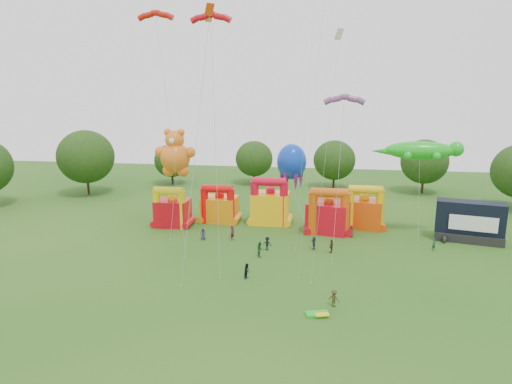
# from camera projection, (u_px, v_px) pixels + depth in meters

# --- Properties ---
(ground) EXTENTS (160.00, 160.00, 0.00)m
(ground) POSITION_uv_depth(u_px,v_px,m) (245.00, 322.00, 38.47)
(ground) COLOR #1F4F16
(ground) RESTS_ON ground
(tree_ring) EXTENTS (124.25, 126.36, 12.07)m
(tree_ring) POSITION_uv_depth(u_px,v_px,m) (232.00, 249.00, 37.88)
(tree_ring) COLOR #352314
(tree_ring) RESTS_ON ground
(bouncy_castle_0) EXTENTS (4.75, 3.83, 5.96)m
(bouncy_castle_0) POSITION_uv_depth(u_px,v_px,m) (172.00, 211.00, 65.35)
(bouncy_castle_0) COLOR red
(bouncy_castle_0) RESTS_ON ground
(bouncy_castle_1) EXTENTS (5.29, 4.35, 5.80)m
(bouncy_castle_1) POSITION_uv_depth(u_px,v_px,m) (219.00, 207.00, 67.69)
(bouncy_castle_1) COLOR orange
(bouncy_castle_1) RESTS_ON ground
(bouncy_castle_2) EXTENTS (5.41, 4.36, 7.09)m
(bouncy_castle_2) POSITION_uv_depth(u_px,v_px,m) (270.00, 206.00, 66.56)
(bouncy_castle_2) COLOR #FFB70D
(bouncy_castle_2) RESTS_ON ground
(bouncy_castle_3) EXTENTS (6.31, 5.51, 6.50)m
(bouncy_castle_3) POSITION_uv_depth(u_px,v_px,m) (328.00, 215.00, 62.33)
(bouncy_castle_3) COLOR red
(bouncy_castle_3) RESTS_ON ground
(bouncy_castle_4) EXTENTS (5.85, 5.02, 6.39)m
(bouncy_castle_4) POSITION_uv_depth(u_px,v_px,m) (364.00, 211.00, 64.54)
(bouncy_castle_4) COLOR #D9450B
(bouncy_castle_4) RESTS_ON ground
(stage_trailer) EXTENTS (8.70, 4.83, 5.26)m
(stage_trailer) POSITION_uv_depth(u_px,v_px,m) (469.00, 222.00, 58.84)
(stage_trailer) COLOR black
(stage_trailer) RESTS_ON ground
(teddy_bear_kite) EXTENTS (5.53, 4.83, 14.37)m
(teddy_bear_kite) POSITION_uv_depth(u_px,v_px,m) (175.00, 160.00, 60.09)
(teddy_bear_kite) COLOR orange
(teddy_bear_kite) RESTS_ON ground
(gecko_kite) EXTENTS (11.78, 5.21, 12.81)m
(gecko_kite) POSITION_uv_depth(u_px,v_px,m) (420.00, 155.00, 59.45)
(gecko_kite) COLOR green
(gecko_kite) RESTS_ON ground
(octopus_kite) EXTENTS (5.31, 9.59, 11.47)m
(octopus_kite) POSITION_uv_depth(u_px,v_px,m) (295.00, 186.00, 66.88)
(octopus_kite) COLOR #0C39BE
(octopus_kite) RESTS_ON ground
(parafoil_kites) EXTENTS (26.81, 12.21, 29.12)m
(parafoil_kites) POSITION_uv_depth(u_px,v_px,m) (210.00, 141.00, 51.29)
(parafoil_kites) COLOR red
(parafoil_kites) RESTS_ON ground
(diamond_kites) EXTENTS (17.46, 19.22, 42.27)m
(diamond_kites) POSITION_uv_depth(u_px,v_px,m) (273.00, 122.00, 49.41)
(diamond_kites) COLOR #EE3C0B
(diamond_kites) RESTS_ON ground
(folded_kite_bundle) EXTENTS (2.20, 1.52, 0.31)m
(folded_kite_bundle) POSITION_uv_depth(u_px,v_px,m) (318.00, 314.00, 39.54)
(folded_kite_bundle) COLOR green
(folded_kite_bundle) RESTS_ON ground
(spectator_0) EXTENTS (0.85, 0.62, 1.59)m
(spectator_0) POSITION_uv_depth(u_px,v_px,m) (203.00, 234.00, 59.52)
(spectator_0) COLOR #2C2945
(spectator_0) RESTS_ON ground
(spectator_1) EXTENTS (0.70, 0.84, 1.97)m
(spectator_1) POSITION_uv_depth(u_px,v_px,m) (232.00, 233.00, 59.38)
(spectator_1) COLOR #501724
(spectator_1) RESTS_ON ground
(spectator_2) EXTENTS (0.89, 1.02, 1.78)m
(spectator_2) POSITION_uv_depth(u_px,v_px,m) (260.00, 249.00, 53.53)
(spectator_2) COLOR #1C4622
(spectator_2) RESTS_ON ground
(spectator_3) EXTENTS (1.19, 0.84, 1.68)m
(spectator_3) POSITION_uv_depth(u_px,v_px,m) (267.00, 243.00, 55.68)
(spectator_3) COLOR black
(spectator_3) RESTS_ON ground
(spectator_4) EXTENTS (0.84, 1.06, 1.68)m
(spectator_4) POSITION_uv_depth(u_px,v_px,m) (332.00, 246.00, 54.72)
(spectator_4) COLOR #423A1A
(spectator_4) RESTS_ON ground
(spectator_5) EXTENTS (0.88, 1.57, 1.61)m
(spectator_5) POSITION_uv_depth(u_px,v_px,m) (314.00, 243.00, 55.90)
(spectator_5) COLOR #272741
(spectator_5) RESTS_ON ground
(spectator_6) EXTENTS (0.88, 0.66, 1.61)m
(spectator_6) POSITION_uv_depth(u_px,v_px,m) (351.00, 231.00, 60.61)
(spectator_6) COLOR maroon
(spectator_6) RESTS_ON ground
(spectator_7) EXTENTS (0.66, 0.65, 1.54)m
(spectator_7) POSITION_uv_depth(u_px,v_px,m) (434.00, 245.00, 55.51)
(spectator_7) COLOR #1C472F
(spectator_7) RESTS_ON ground
(spectator_8) EXTENTS (0.80, 0.93, 1.63)m
(spectator_8) POSITION_uv_depth(u_px,v_px,m) (247.00, 271.00, 47.27)
(spectator_8) COLOR black
(spectator_8) RESTS_ON ground
(spectator_9) EXTENTS (1.18, 0.96, 1.58)m
(spectator_9) POSITION_uv_depth(u_px,v_px,m) (334.00, 298.00, 41.09)
(spectator_9) COLOR #3B3017
(spectator_9) RESTS_ON ground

